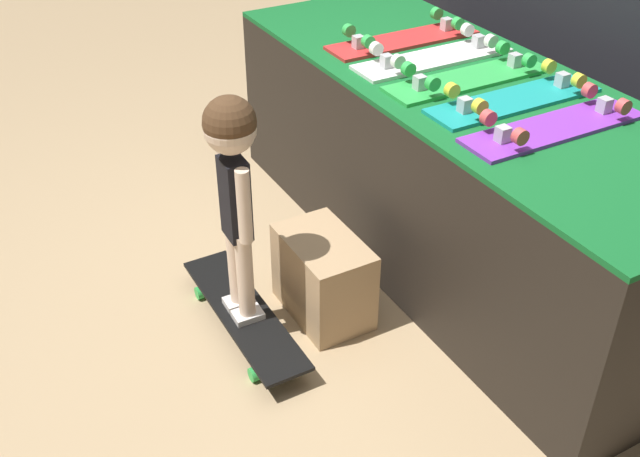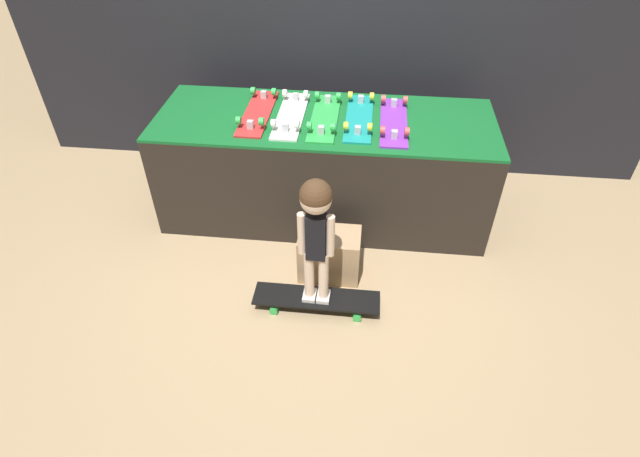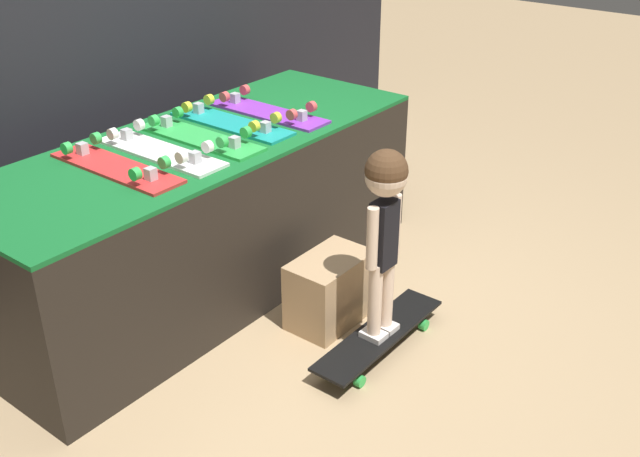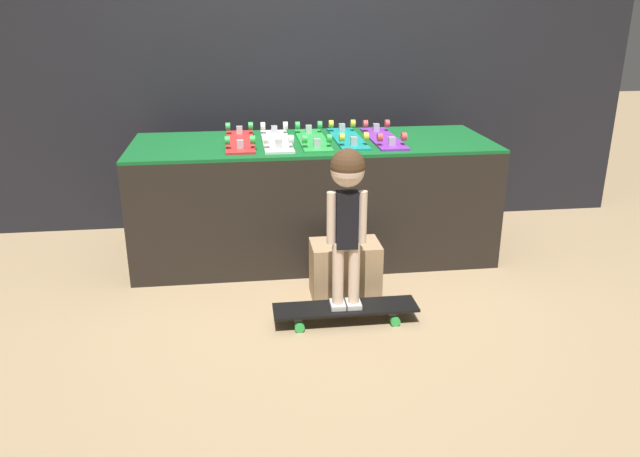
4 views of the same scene
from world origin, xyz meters
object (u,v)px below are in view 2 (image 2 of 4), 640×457
at_px(skateboard_white_on_rack, 291,114).
at_px(skateboard_teal_on_rack, 359,117).
at_px(skateboard_green_on_rack, 325,116).
at_px(skateboard_purple_on_rack, 394,121).
at_px(child, 316,221).
at_px(skateboard_red_on_rack, 258,112).
at_px(storage_box, 329,254).
at_px(skateboard_on_floor, 316,299).

bearing_deg(skateboard_white_on_rack, skateboard_teal_on_rack, 1.86).
bearing_deg(skateboard_white_on_rack, skateboard_green_on_rack, -1.99).
relative_size(skateboard_white_on_rack, skateboard_purple_on_rack, 1.00).
xyz_separation_m(skateboard_teal_on_rack, child, (-0.18, -1.03, -0.10)).
bearing_deg(skateboard_red_on_rack, skateboard_teal_on_rack, 0.13).
relative_size(skateboard_green_on_rack, storage_box, 1.73).
bearing_deg(skateboard_white_on_rack, skateboard_on_floor, -74.02).
bearing_deg(skateboard_on_floor, skateboard_red_on_rack, 117.07).
relative_size(skateboard_on_floor, storage_box, 1.97).
relative_size(skateboard_green_on_rack, skateboard_purple_on_rack, 1.00).
xyz_separation_m(skateboard_red_on_rack, skateboard_teal_on_rack, (0.70, 0.00, 0.00)).
bearing_deg(skateboard_green_on_rack, skateboard_teal_on_rack, 5.69).
distance_m(skateboard_red_on_rack, skateboard_white_on_rack, 0.23).
bearing_deg(skateboard_red_on_rack, skateboard_white_on_rack, -3.31).
bearing_deg(storage_box, skateboard_green_on_rack, 98.68).
bearing_deg(skateboard_red_on_rack, skateboard_purple_on_rack, -1.78).
xyz_separation_m(skateboard_white_on_rack, skateboard_teal_on_rack, (0.47, 0.02, 0.00)).
height_order(skateboard_white_on_rack, skateboard_on_floor, skateboard_white_on_rack).
bearing_deg(storage_box, skateboard_red_on_rack, 128.91).
distance_m(skateboard_red_on_rack, skateboard_on_floor, 1.36).
bearing_deg(skateboard_green_on_rack, skateboard_on_floor, -86.85).
height_order(skateboard_on_floor, child, child).
relative_size(skateboard_white_on_rack, storage_box, 1.73).
distance_m(skateboard_green_on_rack, skateboard_teal_on_rack, 0.24).
xyz_separation_m(skateboard_red_on_rack, child, (0.52, -1.02, -0.10)).
xyz_separation_m(child, storage_box, (0.05, 0.31, -0.53)).
xyz_separation_m(skateboard_red_on_rack, storage_box, (0.57, -0.71, -0.63)).
xyz_separation_m(skateboard_white_on_rack, child, (0.29, -1.01, -0.10)).
bearing_deg(child, skateboard_red_on_rack, 118.55).
bearing_deg(skateboard_teal_on_rack, child, -99.89).
distance_m(skateboard_teal_on_rack, skateboard_purple_on_rack, 0.24).
distance_m(skateboard_red_on_rack, storage_box, 1.11).
bearing_deg(skateboard_on_floor, storage_box, 80.98).
height_order(skateboard_white_on_rack, skateboard_purple_on_rack, same).
bearing_deg(child, skateboard_teal_on_rack, 81.59).
bearing_deg(skateboard_purple_on_rack, skateboard_on_floor, -112.54).
bearing_deg(skateboard_green_on_rack, skateboard_white_on_rack, 178.01).
height_order(skateboard_red_on_rack, skateboard_green_on_rack, same).
height_order(skateboard_white_on_rack, skateboard_green_on_rack, same).
bearing_deg(skateboard_purple_on_rack, skateboard_white_on_rack, 178.73).
distance_m(skateboard_green_on_rack, storage_box, 0.94).
height_order(skateboard_green_on_rack, skateboard_purple_on_rack, same).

